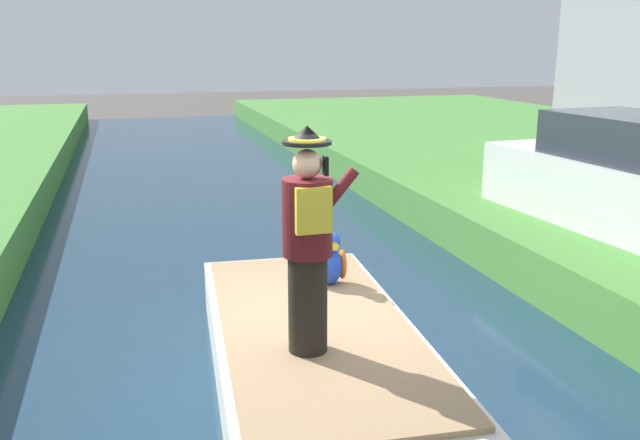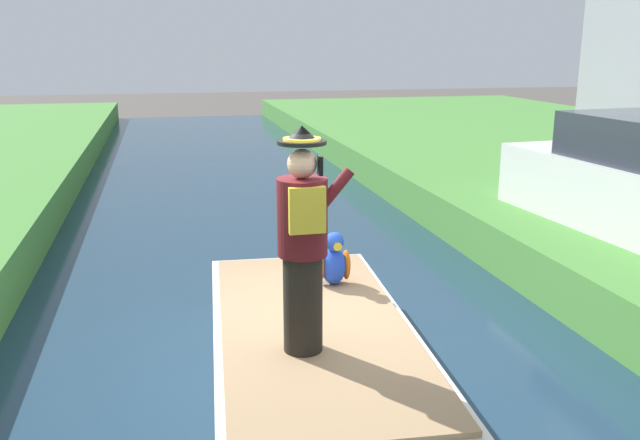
{
  "view_description": "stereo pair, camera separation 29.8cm",
  "coord_description": "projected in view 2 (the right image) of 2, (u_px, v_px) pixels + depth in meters",
  "views": [
    {
      "loc": [
        -1.51,
        -5.71,
        3.16
      ],
      "look_at": [
        0.11,
        -0.01,
        1.61
      ],
      "focal_mm": 37.95,
      "sensor_mm": 36.0,
      "label": 1
    },
    {
      "loc": [
        -1.22,
        -5.78,
        3.16
      ],
      "look_at": [
        0.11,
        -0.01,
        1.61
      ],
      "focal_mm": 37.95,
      "sensor_mm": 36.0,
      "label": 2
    }
  ],
  "objects": [
    {
      "name": "ground_plane",
      "position": [
        308.0,
        381.0,
        6.52
      ],
      "size": [
        80.0,
        80.0,
        0.0
      ],
      "primitive_type": "plane",
      "color": "#4C4742"
    },
    {
      "name": "canal_water",
      "position": [
        308.0,
        377.0,
        6.51
      ],
      "size": [
        6.09,
        48.0,
        0.1
      ],
      "primitive_type": "cube",
      "color": "#1E384C",
      "rests_on": "ground"
    },
    {
      "name": "boat",
      "position": [
        313.0,
        353.0,
        6.21
      ],
      "size": [
        2.08,
        4.31,
        0.61
      ],
      "color": "silver",
      "rests_on": "canal_water"
    },
    {
      "name": "person_pirate",
      "position": [
        303.0,
        242.0,
        5.35
      ],
      "size": [
        0.61,
        0.42,
        1.85
      ],
      "rotation": [
        0.0,
        0.0,
        0.01
      ],
      "color": "black",
      "rests_on": "boat"
    },
    {
      "name": "parrot_plush",
      "position": [
        333.0,
        262.0,
        7.04
      ],
      "size": [
        0.36,
        0.35,
        0.57
      ],
      "color": "blue",
      "rests_on": "boat"
    }
  ]
}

